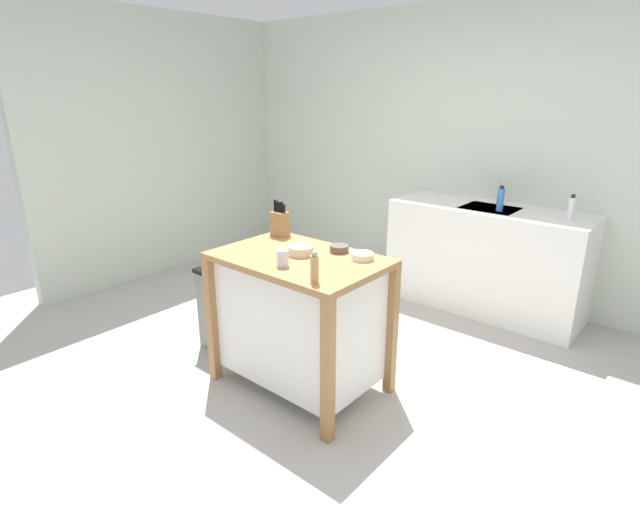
# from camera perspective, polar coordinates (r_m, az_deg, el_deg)

# --- Properties ---
(ground_plane) EXTENTS (6.50, 6.50, 0.00)m
(ground_plane) POSITION_cam_1_polar(r_m,az_deg,el_deg) (3.35, -0.83, -15.06)
(ground_plane) COLOR #ADA8A0
(ground_plane) RESTS_ON ground
(wall_back) EXTENTS (5.50, 0.10, 2.60)m
(wall_back) POSITION_cam_1_polar(r_m,az_deg,el_deg) (4.80, 17.75, 11.07)
(wall_back) COLOR silver
(wall_back) RESTS_ON ground
(wall_left) EXTENTS (0.10, 2.90, 2.60)m
(wall_left) POSITION_cam_1_polar(r_m,az_deg,el_deg) (5.48, -17.34, 11.95)
(wall_left) COLOR beige
(wall_left) RESTS_ON ground
(kitchen_island) EXTENTS (1.04, 0.69, 0.90)m
(kitchen_island) POSITION_cam_1_polar(r_m,az_deg,el_deg) (3.16, -2.36, -6.82)
(kitchen_island) COLOR #9E7042
(kitchen_island) RESTS_ON ground
(knife_block) EXTENTS (0.11, 0.09, 0.25)m
(knife_block) POSITION_cam_1_polar(r_m,az_deg,el_deg) (3.42, -4.64, 3.83)
(knife_block) COLOR #9E7042
(knife_block) RESTS_ON kitchen_island
(bowl_ceramic_wide) EXTENTS (0.16, 0.16, 0.06)m
(bowl_ceramic_wide) POSITION_cam_1_polar(r_m,az_deg,el_deg) (3.03, -2.22, 0.69)
(bowl_ceramic_wide) COLOR beige
(bowl_ceramic_wide) RESTS_ON kitchen_island
(bowl_stoneware_deep) EXTENTS (0.12, 0.12, 0.04)m
(bowl_stoneware_deep) POSITION_cam_1_polar(r_m,az_deg,el_deg) (3.09, 2.22, 0.90)
(bowl_stoneware_deep) COLOR #564C47
(bowl_stoneware_deep) RESTS_ON kitchen_island
(bowl_ceramic_small) EXTENTS (0.13, 0.13, 0.04)m
(bowl_ceramic_small) POSITION_cam_1_polar(r_m,az_deg,el_deg) (2.96, 4.92, 0.02)
(bowl_ceramic_small) COLOR silver
(bowl_ceramic_small) RESTS_ON kitchen_island
(drinking_cup) EXTENTS (0.07, 0.07, 0.10)m
(drinking_cup) POSITION_cam_1_polar(r_m,az_deg,el_deg) (2.84, -4.32, -0.24)
(drinking_cup) COLOR silver
(drinking_cup) RESTS_ON kitchen_island
(pepper_grinder) EXTENTS (0.04, 0.04, 0.18)m
(pepper_grinder) POSITION_cam_1_polar(r_m,az_deg,el_deg) (2.58, -0.64, -1.35)
(pepper_grinder) COLOR tan
(pepper_grinder) RESTS_ON kitchen_island
(trash_bin) EXTENTS (0.36, 0.28, 0.63)m
(trash_bin) POSITION_cam_1_polar(r_m,az_deg,el_deg) (3.76, -10.83, -5.98)
(trash_bin) COLOR slate
(trash_bin) RESTS_ON ground
(sink_counter) EXTENTS (1.65, 0.60, 0.92)m
(sink_counter) POSITION_cam_1_polar(r_m,az_deg,el_deg) (4.55, 18.50, -0.28)
(sink_counter) COLOR white
(sink_counter) RESTS_ON ground
(sink_faucet) EXTENTS (0.02, 0.02, 0.22)m
(sink_faucet) POSITION_cam_1_polar(r_m,az_deg,el_deg) (4.54, 19.91, 6.94)
(sink_faucet) COLOR #B7BCC1
(sink_faucet) RESTS_ON sink_counter
(bottle_spray_cleaner) EXTENTS (0.05, 0.05, 0.20)m
(bottle_spray_cleaner) POSITION_cam_1_polar(r_m,az_deg,el_deg) (4.21, 26.98, 4.91)
(bottle_spray_cleaner) COLOR white
(bottle_spray_cleaner) RESTS_ON sink_counter
(bottle_dish_soap) EXTENTS (0.05, 0.05, 0.21)m
(bottle_dish_soap) POSITION_cam_1_polar(r_m,az_deg,el_deg) (4.29, 20.09, 6.15)
(bottle_dish_soap) COLOR blue
(bottle_dish_soap) RESTS_ON sink_counter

